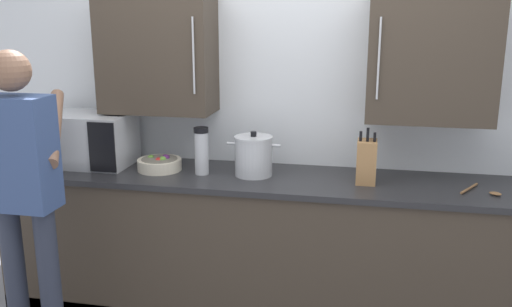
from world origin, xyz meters
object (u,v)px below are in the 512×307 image
object	(u,v)px
microwave_oven	(79,139)
wooden_spoon	(482,191)
knife_block	(366,161)
thermos_flask	(202,151)
stock_pot	(254,156)
fruit_bowl	(160,164)
person_figure	(23,185)

from	to	relation	value
microwave_oven	wooden_spoon	distance (m)	2.43
microwave_oven	knife_block	size ratio (longest dim) A/B	2.45
thermos_flask	microwave_oven	bearing A→B (deg)	176.17
stock_pot	fruit_bowl	size ratio (longest dim) A/B	1.19
microwave_oven	stock_pot	world-z (taller)	microwave_oven
person_figure	wooden_spoon	bearing A→B (deg)	16.48
microwave_oven	thermos_flask	world-z (taller)	microwave_oven
wooden_spoon	stock_pot	bearing A→B (deg)	176.50
stock_pot	thermos_flask	world-z (taller)	thermos_flask
microwave_oven	person_figure	distance (m)	0.79
wooden_spoon	thermos_flask	size ratio (longest dim) A/B	0.77
stock_pot	wooden_spoon	bearing A→B (deg)	-3.50
stock_pot	thermos_flask	size ratio (longest dim) A/B	1.13
stock_pot	fruit_bowl	world-z (taller)	stock_pot
thermos_flask	person_figure	bearing A→B (deg)	-134.46
thermos_flask	person_figure	size ratio (longest dim) A/B	0.17
knife_block	person_figure	world-z (taller)	person_figure
wooden_spoon	knife_block	size ratio (longest dim) A/B	0.68
wooden_spoon	fruit_bowl	world-z (taller)	fruit_bowl
stock_pot	thermos_flask	xyz separation A→B (m)	(-0.31, -0.04, 0.02)
fruit_bowl	thermos_flask	bearing A→B (deg)	-5.81
knife_block	fruit_bowl	world-z (taller)	knife_block
knife_block	thermos_flask	bearing A→B (deg)	-178.88
stock_pot	knife_block	bearing A→B (deg)	-1.45
thermos_flask	knife_block	world-z (taller)	knife_block
wooden_spoon	person_figure	world-z (taller)	person_figure
knife_block	person_figure	size ratio (longest dim) A/B	0.19
wooden_spoon	fruit_bowl	distance (m)	1.88
wooden_spoon	knife_block	xyz separation A→B (m)	(-0.62, 0.06, 0.12)
wooden_spoon	thermos_flask	xyz separation A→B (m)	(-1.60, 0.04, 0.14)
stock_pot	knife_block	world-z (taller)	knife_block
stock_pot	person_figure	bearing A→B (deg)	-143.36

